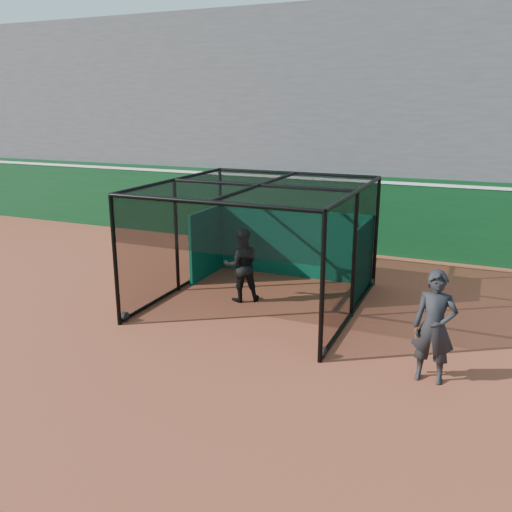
% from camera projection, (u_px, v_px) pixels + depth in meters
% --- Properties ---
extents(ground, '(120.00, 120.00, 0.00)m').
position_uv_depth(ground, '(216.00, 349.00, 10.74)').
color(ground, brown).
rests_on(ground, ground).
extents(outfield_wall, '(50.00, 0.50, 2.50)m').
position_uv_depth(outfield_wall, '(333.00, 211.00, 17.92)').
color(outfield_wall, '#093315').
rests_on(outfield_wall, ground).
extents(grandstand, '(50.00, 7.85, 8.95)m').
position_uv_depth(grandstand, '(363.00, 110.00, 20.40)').
color(grandstand, '#4C4C4F').
rests_on(grandstand, ground).
extents(batting_cage, '(4.67, 5.07, 2.88)m').
position_uv_depth(batting_cage, '(260.00, 246.00, 12.89)').
color(batting_cage, black).
rests_on(batting_cage, ground).
extents(batter, '(1.11, 1.05, 1.80)m').
position_uv_depth(batter, '(242.00, 265.00, 13.19)').
color(batter, black).
rests_on(batter, ground).
extents(on_deck_player, '(0.74, 0.49, 2.00)m').
position_uv_depth(on_deck_player, '(434.00, 327.00, 9.25)').
color(on_deck_player, black).
rests_on(on_deck_player, ground).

